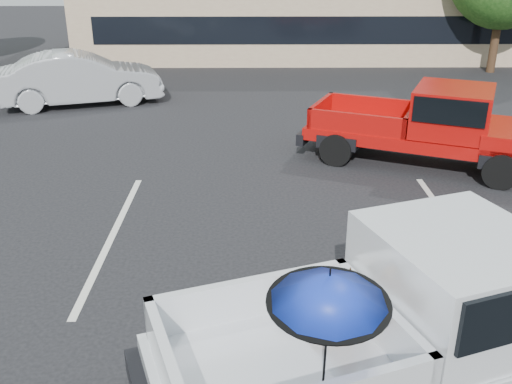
% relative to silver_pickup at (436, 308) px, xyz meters
% --- Properties ---
extents(ground, '(90.00, 90.00, 0.00)m').
position_rel_silver_pickup_xyz_m(ground, '(-1.35, 1.75, -1.05)').
color(ground, black).
rests_on(ground, ground).
extents(stripe_left, '(0.12, 5.00, 0.01)m').
position_rel_silver_pickup_xyz_m(stripe_left, '(-4.35, 3.75, -1.05)').
color(stripe_left, silver).
rests_on(stripe_left, ground).
extents(stripe_right, '(0.12, 5.00, 0.01)m').
position_rel_silver_pickup_xyz_m(stripe_right, '(1.65, 3.75, -1.05)').
color(stripe_right, silver).
rests_on(stripe_right, ground).
extents(silver_pickup, '(6.02, 3.76, 2.06)m').
position_rel_silver_pickup_xyz_m(silver_pickup, '(0.00, 0.00, 0.00)').
color(silver_pickup, black).
rests_on(silver_pickup, ground).
extents(red_pickup, '(5.78, 3.94, 1.81)m').
position_rel_silver_pickup_xyz_m(red_pickup, '(2.31, 7.11, -0.06)').
color(red_pickup, black).
rests_on(red_pickup, ground).
extents(silver_sedan, '(5.25, 3.15, 1.63)m').
position_rel_silver_pickup_xyz_m(silver_sedan, '(-7.28, 12.79, -0.23)').
color(silver_sedan, '#ADAFB4').
rests_on(silver_sedan, ground).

